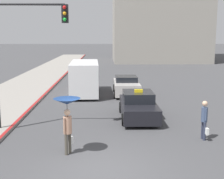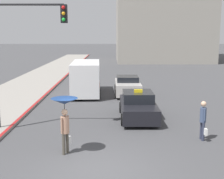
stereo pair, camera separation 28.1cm
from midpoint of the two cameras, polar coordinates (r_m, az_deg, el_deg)
The scene contains 7 objects.
ground_plane at distance 10.75m, azimuth -2.26°, elevation -14.31°, with size 300.00×300.00×0.00m, color #424244.
taxi at distance 16.76m, azimuth 5.25°, elevation -3.07°, with size 1.91×4.29×1.58m.
sedan_red at distance 23.34m, azimuth 3.20°, elevation 0.65°, with size 1.91×4.12×1.38m.
ambulance_van at distance 23.39m, azimuth -4.45°, elevation 2.39°, with size 2.25×5.58×2.44m.
pedestrian_with_umbrella at distance 11.60m, azimuth -7.97°, elevation -3.79°, with size 0.99×0.99×2.13m.
pedestrian_man at distance 13.76m, azimuth 16.89°, elevation -5.10°, with size 0.28×0.55×1.69m.
traffic_light at distance 14.67m, azimuth -15.55°, elevation 8.62°, with size 3.39×0.38×6.04m.
Camera 2 is at (0.49, -9.80, 4.41)m, focal length 50.00 mm.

